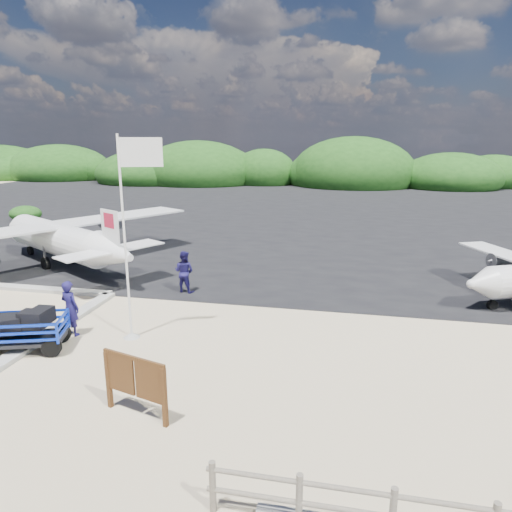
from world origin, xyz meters
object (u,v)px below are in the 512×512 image
at_px(flagpole, 132,337).
at_px(crew_b, 184,272).
at_px(signboard, 138,416).
at_px(crew_a, 70,308).
at_px(aircraft_small, 189,202).
at_px(baggage_cart, 26,350).
at_px(aircraft_large, 441,233).

relative_size(flagpole, crew_b, 3.60).
distance_m(signboard, crew_b, 9.05).
xyz_separation_m(signboard, crew_b, (-2.04, 8.77, 0.90)).
xyz_separation_m(flagpole, crew_a, (-2.03, -0.20, 0.94)).
relative_size(crew_a, aircraft_small, 0.27).
relative_size(baggage_cart, aircraft_large, 0.18).
height_order(flagpole, crew_a, flagpole).
bearing_deg(flagpole, aircraft_small, 106.53).
distance_m(crew_a, aircraft_small, 32.86).
height_order(flagpole, crew_b, flagpole).
xyz_separation_m(baggage_cart, aircraft_small, (-6.69, 33.35, 0.00)).
bearing_deg(aircraft_large, crew_a, 83.33).
height_order(baggage_cart, signboard, signboard).
height_order(flagpole, aircraft_large, flagpole).
distance_m(crew_b, aircraft_small, 28.74).
height_order(aircraft_large, aircraft_small, aircraft_large).
height_order(crew_a, aircraft_small, crew_a).
bearing_deg(crew_b, signboard, 112.71).
distance_m(baggage_cart, flagpole, 3.15).
distance_m(crew_a, aircraft_large, 25.35).
bearing_deg(aircraft_small, crew_a, 79.40).
bearing_deg(signboard, crew_b, 119.28).
height_order(flagpole, signboard, flagpole).
relative_size(crew_a, crew_b, 1.04).
bearing_deg(aircraft_small, baggage_cart, 77.70).
distance_m(baggage_cart, signboard, 5.51).
bearing_deg(signboard, aircraft_small, 124.07).
distance_m(signboard, aircraft_small, 37.69).
bearing_deg(aircraft_large, flagpole, 86.92).
bearing_deg(aircraft_large, crew_b, 79.84).
relative_size(crew_b, aircraft_small, 0.26).
bearing_deg(crew_a, baggage_cart, 75.78).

